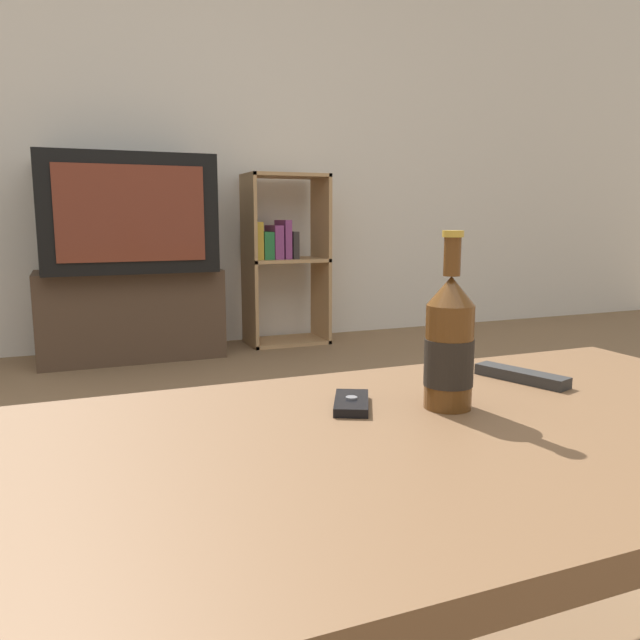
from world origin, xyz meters
The scene contains 8 objects.
back_wall centered at (0.00, 3.02, 1.30)m, with size 8.00×0.05×2.60m.
coffee_table centered at (0.00, 0.00, 0.40)m, with size 1.39×0.70×0.46m.
tv_stand centered at (-0.12, 2.75, 0.24)m, with size 0.95×0.41×0.48m.
television centered at (-0.12, 2.74, 0.77)m, with size 0.85×0.60×0.59m.
bookshelf centered at (0.77, 2.81, 0.54)m, with size 0.47×0.30×1.01m.
beer_bottle centered at (0.12, 0.08, 0.56)m, with size 0.08×0.08×0.28m.
cell_phone centered at (-0.02, 0.14, 0.46)m, with size 0.10×0.13×0.02m.
remote_control centered at (0.33, 0.16, 0.47)m, with size 0.09×0.18×0.02m.
Camera 1 is at (-0.42, -0.72, 0.75)m, focal length 35.00 mm.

